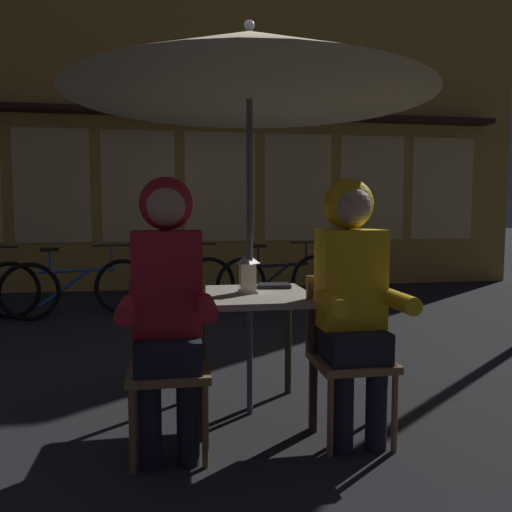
% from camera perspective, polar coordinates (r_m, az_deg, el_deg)
% --- Properties ---
extents(ground_plane, '(60.00, 60.00, 0.00)m').
position_cam_1_polar(ground_plane, '(3.25, -0.70, -17.18)').
color(ground_plane, '#232326').
extents(cafe_table, '(0.72, 0.72, 0.74)m').
position_cam_1_polar(cafe_table, '(3.06, -0.71, -6.05)').
color(cafe_table, '#B2AD9E').
rests_on(cafe_table, ground_plane).
extents(patio_umbrella, '(2.10, 2.10, 2.31)m').
position_cam_1_polar(patio_umbrella, '(3.12, -0.74, 20.51)').
color(patio_umbrella, '#4C4C51').
rests_on(patio_umbrella, ground_plane).
extents(lantern, '(0.11, 0.11, 0.23)m').
position_cam_1_polar(lantern, '(3.04, -0.93, -1.87)').
color(lantern, white).
rests_on(lantern, cafe_table).
extents(chair_left, '(0.40, 0.40, 0.87)m').
position_cam_1_polar(chair_left, '(2.70, -9.76, -10.88)').
color(chair_left, olive).
rests_on(chair_left, ground_plane).
extents(chair_right, '(0.40, 0.40, 0.87)m').
position_cam_1_polar(chair_right, '(2.86, 10.16, -9.98)').
color(chair_right, olive).
rests_on(chair_right, ground_plane).
extents(person_left_hooded, '(0.45, 0.56, 1.40)m').
position_cam_1_polar(person_left_hooded, '(2.57, -9.88, -3.55)').
color(person_left_hooded, black).
rests_on(person_left_hooded, ground_plane).
extents(person_right_hooded, '(0.45, 0.56, 1.40)m').
position_cam_1_polar(person_right_hooded, '(2.74, 10.67, -3.04)').
color(person_right_hooded, black).
rests_on(person_right_hooded, ground_plane).
extents(shopfront_building, '(10.00, 0.93, 6.20)m').
position_cam_1_polar(shopfront_building, '(8.60, -4.28, 17.53)').
color(shopfront_building, gold).
rests_on(shopfront_building, ground_plane).
extents(bicycle_second, '(1.65, 0.43, 0.84)m').
position_cam_1_polar(bicycle_second, '(6.23, -19.34, -3.35)').
color(bicycle_second, black).
rests_on(bicycle_second, ground_plane).
extents(bicycle_third, '(1.68, 0.21, 0.84)m').
position_cam_1_polar(bicycle_third, '(6.28, -9.97, -3.07)').
color(bicycle_third, black).
rests_on(bicycle_third, ground_plane).
extents(bicycle_fourth, '(1.64, 0.45, 0.84)m').
position_cam_1_polar(bicycle_fourth, '(6.45, 2.53, -2.79)').
color(bicycle_fourth, black).
rests_on(bicycle_fourth, ground_plane).
extents(book, '(0.21, 0.16, 0.02)m').
position_cam_1_polar(book, '(3.26, 2.04, -3.33)').
color(book, black).
rests_on(book, cafe_table).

